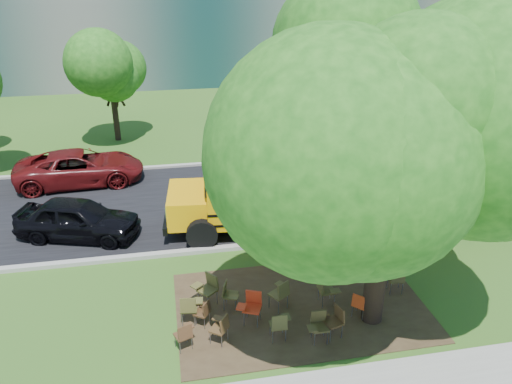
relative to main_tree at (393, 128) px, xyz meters
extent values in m
plane|color=#2C551A|center=(-2.75, 1.41, -5.45)|extent=(160.00, 160.00, 0.00)
cube|color=#382819|center=(-1.75, 0.91, -5.44)|extent=(7.00, 4.50, 0.03)
cube|color=black|center=(-2.75, 8.41, -5.43)|extent=(80.00, 8.00, 0.04)
cube|color=gray|center=(-2.75, 4.41, -5.38)|extent=(80.00, 0.25, 0.14)
cube|color=gray|center=(-2.75, 12.51, -5.38)|extent=(80.00, 0.25, 0.14)
cylinder|color=black|center=(-7.75, 17.41, -3.70)|extent=(0.32, 0.32, 3.50)
sphere|color=#195513|center=(-7.75, 17.41, -1.23)|extent=(4.80, 4.80, 4.80)
cylinder|color=black|center=(5.25, 15.41, -3.35)|extent=(0.38, 0.38, 4.20)
sphere|color=#195513|center=(5.25, 15.41, -0.41)|extent=(5.60, 5.60, 5.60)
cylinder|color=black|center=(13.25, 14.41, -3.65)|extent=(0.34, 0.34, 3.60)
sphere|color=#195513|center=(13.25, 14.41, -1.10)|extent=(5.00, 5.00, 5.00)
cylinder|color=black|center=(0.00, 0.00, -3.26)|extent=(0.56, 0.56, 4.39)
sphere|color=#195513|center=(0.00, 0.00, 0.01)|extent=(7.20, 7.20, 7.20)
cube|color=#E19C07|center=(2.04, 5.41, -3.54)|extent=(12.05, 3.80, 2.64)
cube|color=black|center=(2.36, 5.38, -3.24)|extent=(11.42, 3.78, 0.65)
cube|color=#E19C07|center=(-4.54, 6.04, -4.38)|extent=(1.62, 2.49, 1.02)
cube|color=black|center=(2.04, 5.41, -4.21)|extent=(12.08, 3.83, 0.09)
cube|color=black|center=(2.04, 5.41, -4.61)|extent=(12.08, 3.83, 0.09)
cylinder|color=black|center=(-4.20, 4.65, -4.92)|extent=(1.10, 0.42, 1.08)
cylinder|color=black|center=(-3.95, 7.33, -4.92)|extent=(1.10, 0.42, 1.08)
cylinder|color=black|center=(5.02, 3.78, -4.92)|extent=(1.10, 0.42, 1.08)
cylinder|color=black|center=(5.28, 6.46, -4.92)|extent=(1.10, 0.42, 1.08)
cylinder|color=black|center=(6.53, 3.64, -4.92)|extent=(1.10, 0.42, 1.08)
cylinder|color=black|center=(6.78, 6.32, -4.92)|extent=(1.10, 0.42, 1.08)
cube|color=#4B2F1B|center=(-5.12, -0.20, -5.03)|extent=(0.50, 0.49, 0.05)
cube|color=#4B2F1B|center=(-5.06, -0.36, -4.82)|extent=(0.38, 0.22, 0.38)
cube|color=#4B2F1B|center=(-4.96, 0.00, -4.92)|extent=(0.29, 0.32, 0.03)
cylinder|color=slate|center=(-5.33, -0.11, -5.24)|extent=(0.02, 0.02, 0.42)
cylinder|color=slate|center=(-4.92, -0.29, -5.24)|extent=(0.02, 0.02, 0.42)
cube|color=#4C4820|center=(-4.90, 0.80, -4.98)|extent=(0.50, 0.48, 0.05)
cube|color=#4C4820|center=(-4.93, 0.61, -4.75)|extent=(0.43, 0.16, 0.42)
cube|color=#4C4820|center=(-4.63, 0.91, -4.85)|extent=(0.27, 0.32, 0.03)
cylinder|color=slate|center=(-5.06, 1.00, -5.22)|extent=(0.03, 0.03, 0.47)
cylinder|color=slate|center=(-4.75, 0.60, -5.22)|extent=(0.03, 0.03, 0.47)
cube|color=#4A331A|center=(-4.21, -0.15, -5.01)|extent=(0.56, 0.56, 0.05)
cube|color=#4A331A|center=(-4.07, -0.25, -4.80)|extent=(0.30, 0.37, 0.39)
cube|color=#4A331A|center=(-4.19, 0.12, -4.90)|extent=(0.35, 0.33, 0.03)
cylinder|color=slate|center=(-4.45, -0.19, -5.23)|extent=(0.02, 0.02, 0.44)
cylinder|color=slate|center=(-3.98, -0.11, -5.23)|extent=(0.02, 0.02, 0.44)
cube|color=red|center=(-3.24, 0.45, -4.97)|extent=(0.59, 0.58, 0.05)
cube|color=red|center=(-3.16, 0.63, -4.73)|extent=(0.44, 0.27, 0.44)
cube|color=red|center=(-3.54, 0.41, -4.83)|extent=(0.34, 0.37, 0.03)
cylinder|color=slate|center=(-3.14, 0.21, -5.21)|extent=(0.03, 0.03, 0.49)
cylinder|color=slate|center=(-3.34, 0.69, -5.21)|extent=(0.03, 0.03, 0.49)
cube|color=#433F1D|center=(-2.70, -0.29, -5.01)|extent=(0.42, 0.40, 0.05)
cube|color=#433F1D|center=(-2.70, -0.47, -4.79)|extent=(0.40, 0.10, 0.40)
cube|color=#433F1D|center=(-2.46, -0.16, -4.89)|extent=(0.22, 0.28, 0.03)
cylinder|color=slate|center=(-2.87, -0.12, -5.23)|extent=(0.02, 0.02, 0.45)
cylinder|color=slate|center=(-2.53, -0.46, -5.23)|extent=(0.02, 0.02, 0.45)
cube|color=#41381C|center=(-1.67, -0.58, -5.01)|extent=(0.43, 0.41, 0.05)
cube|color=#41381C|center=(-1.67, -0.41, -4.79)|extent=(0.40, 0.11, 0.40)
cube|color=#41381C|center=(-1.92, -0.71, -4.89)|extent=(0.23, 0.29, 0.03)
cylinder|color=slate|center=(-1.51, -0.76, -5.23)|extent=(0.02, 0.02, 0.45)
cylinder|color=slate|center=(-1.84, -0.41, -5.23)|extent=(0.02, 0.02, 0.45)
cube|color=#3F2B16|center=(-1.29, -0.48, -4.98)|extent=(0.53, 0.54, 0.05)
cube|color=#3F2B16|center=(-1.11, -0.43, -4.74)|extent=(0.21, 0.44, 0.43)
cube|color=#3F2B16|center=(-1.50, -0.27, -4.85)|extent=(0.35, 0.30, 0.03)
cylinder|color=slate|center=(-1.42, -0.70, -5.22)|extent=(0.03, 0.03, 0.48)
cylinder|color=slate|center=(-1.17, -0.25, -5.22)|extent=(0.03, 0.03, 0.48)
cube|color=#BB3A13|center=(-0.28, 0.18, -5.05)|extent=(0.52, 0.52, 0.05)
cube|color=#BB3A13|center=(-0.39, 0.06, -4.85)|extent=(0.31, 0.32, 0.36)
cube|color=#BB3A13|center=(-0.03, 0.11, -4.94)|extent=(0.32, 0.32, 0.03)
cylinder|color=slate|center=(-0.27, 0.39, -5.25)|extent=(0.02, 0.02, 0.41)
cylinder|color=slate|center=(-0.28, -0.04, -5.25)|extent=(0.02, 0.02, 0.41)
cube|color=#402A17|center=(-4.58, 0.63, -5.05)|extent=(0.51, 0.51, 0.04)
cube|color=#402A17|center=(-4.44, 0.54, -4.85)|extent=(0.27, 0.35, 0.36)
cube|color=#402A17|center=(-4.56, 0.88, -4.94)|extent=(0.32, 0.30, 0.03)
cylinder|color=slate|center=(-4.79, 0.58, -5.25)|extent=(0.02, 0.02, 0.40)
cylinder|color=slate|center=(-4.36, 0.67, -5.25)|extent=(0.02, 0.02, 0.40)
cube|color=#4C4721|center=(-4.34, 1.49, -4.96)|extent=(0.64, 0.64, 0.06)
cube|color=#4C4721|center=(-4.18, 1.61, -4.71)|extent=(0.36, 0.41, 0.44)
cube|color=#4C4721|center=(-4.62, 1.59, -4.83)|extent=(0.39, 0.38, 0.03)
cylinder|color=slate|center=(-4.36, 1.22, -5.21)|extent=(0.03, 0.03, 0.50)
cylinder|color=slate|center=(-4.31, 1.75, -5.21)|extent=(0.03, 0.03, 0.50)
cube|color=#49441F|center=(-3.71, 1.23, -5.02)|extent=(0.51, 0.52, 0.05)
cube|color=#49441F|center=(-3.87, 1.29, -4.80)|extent=(0.23, 0.39, 0.39)
cube|color=#49441F|center=(-3.66, 0.96, -4.90)|extent=(0.33, 0.30, 0.03)
cylinder|color=slate|center=(-3.49, 1.32, -5.24)|extent=(0.02, 0.02, 0.44)
cylinder|color=slate|center=(-3.92, 1.13, -5.24)|extent=(0.02, 0.02, 0.44)
cube|color=brown|center=(-2.40, 0.95, -4.97)|extent=(0.61, 0.61, 0.05)
cube|color=brown|center=(-2.29, 0.78, -4.73)|extent=(0.42, 0.32, 0.43)
cube|color=brown|center=(-2.27, 1.21, -4.84)|extent=(0.36, 0.38, 0.03)
cylinder|color=slate|center=(-2.65, 1.00, -5.21)|extent=(0.03, 0.03, 0.48)
cylinder|color=slate|center=(-2.15, 0.89, -5.21)|extent=(0.03, 0.03, 0.48)
cube|color=#49441F|center=(-1.00, 0.89, -4.98)|extent=(0.43, 0.45, 0.05)
cube|color=#49441F|center=(-1.19, 0.89, -4.75)|extent=(0.11, 0.42, 0.42)
cube|color=#49441F|center=(-0.85, 0.64, -4.86)|extent=(0.30, 0.24, 0.03)
cylinder|color=slate|center=(-0.83, 1.08, -5.22)|extent=(0.03, 0.03, 0.47)
cylinder|color=slate|center=(-1.18, 0.71, -5.22)|extent=(0.03, 0.03, 0.47)
cube|color=#46401E|center=(1.18, 1.07, -4.99)|extent=(0.49, 0.47, 0.05)
cube|color=#46401E|center=(1.15, 0.89, -4.77)|extent=(0.42, 0.16, 0.41)
cube|color=#46401E|center=(1.44, 1.17, -4.87)|extent=(0.27, 0.32, 0.03)
cylinder|color=slate|center=(1.03, 1.27, -5.22)|extent=(0.02, 0.02, 0.46)
cylinder|color=slate|center=(1.32, 0.87, -5.22)|extent=(0.02, 0.02, 0.46)
imported|color=black|center=(-8.42, 6.28, -4.72)|extent=(4.62, 2.92, 1.46)
imported|color=#4F0D0E|center=(-8.97, 11.35, -4.70)|extent=(5.61, 2.89, 1.51)
camera|label=1|loc=(-5.18, -10.26, 3.38)|focal=35.00mm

